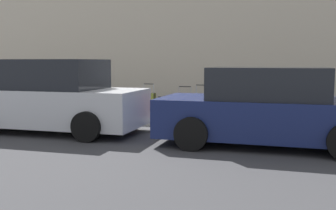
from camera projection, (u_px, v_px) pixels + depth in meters
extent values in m
plane|color=#333335|center=(112.00, 124.00, 10.63)|extent=(40.00, 40.00, 0.00)
cube|color=#9E9B93|center=(146.00, 111.00, 12.99)|extent=(18.00, 5.00, 0.14)
cube|color=navy|center=(264.00, 107.00, 10.12)|extent=(0.47, 0.27, 0.75)
cube|color=black|center=(264.00, 107.00, 10.12)|extent=(0.46, 0.08, 0.76)
cylinder|color=gray|center=(272.00, 89.00, 10.00)|extent=(0.02, 0.02, 0.19)
cylinder|color=gray|center=(257.00, 88.00, 10.15)|extent=(0.02, 0.02, 0.19)
cylinder|color=black|center=(264.00, 85.00, 10.06)|extent=(0.39, 0.05, 0.02)
cylinder|color=black|center=(272.00, 121.00, 10.09)|extent=(0.05, 0.02, 0.04)
cylinder|color=black|center=(256.00, 120.00, 10.24)|extent=(0.05, 0.02, 0.04)
cube|color=#9EA0A8|center=(243.00, 111.00, 10.37)|extent=(0.46, 0.27, 0.50)
cube|color=black|center=(243.00, 111.00, 10.37)|extent=(0.46, 0.06, 0.51)
cylinder|color=gray|center=(250.00, 96.00, 10.26)|extent=(0.02, 0.02, 0.26)
cylinder|color=gray|center=(235.00, 96.00, 10.40)|extent=(0.02, 0.02, 0.26)
cylinder|color=black|center=(243.00, 91.00, 10.32)|extent=(0.39, 0.04, 0.02)
cylinder|color=black|center=(250.00, 120.00, 10.33)|extent=(0.04, 0.02, 0.04)
cylinder|color=black|center=(235.00, 119.00, 10.47)|extent=(0.04, 0.02, 0.04)
cube|color=maroon|center=(222.00, 109.00, 10.46)|extent=(0.44, 0.27, 0.59)
cube|color=black|center=(222.00, 109.00, 10.46)|extent=(0.44, 0.07, 0.60)
cylinder|color=gray|center=(229.00, 92.00, 10.37)|extent=(0.02, 0.02, 0.30)
cylinder|color=gray|center=(215.00, 92.00, 10.46)|extent=(0.02, 0.02, 0.30)
cylinder|color=black|center=(222.00, 86.00, 10.40)|extent=(0.37, 0.05, 0.02)
cylinder|color=black|center=(229.00, 119.00, 10.44)|extent=(0.05, 0.02, 0.04)
cylinder|color=black|center=(214.00, 119.00, 10.54)|extent=(0.05, 0.02, 0.04)
cube|color=#0F606B|center=(203.00, 108.00, 10.67)|extent=(0.44, 0.24, 0.58)
cube|color=black|center=(203.00, 108.00, 10.67)|extent=(0.43, 0.07, 0.59)
cylinder|color=gray|center=(210.00, 91.00, 10.58)|extent=(0.02, 0.02, 0.32)
cylinder|color=gray|center=(196.00, 91.00, 10.67)|extent=(0.02, 0.02, 0.32)
cylinder|color=black|center=(203.00, 85.00, 10.60)|extent=(0.37, 0.05, 0.02)
cylinder|color=black|center=(210.00, 118.00, 10.65)|extent=(0.05, 0.02, 0.04)
cylinder|color=black|center=(196.00, 118.00, 10.75)|extent=(0.05, 0.02, 0.04)
cube|color=red|center=(185.00, 106.00, 10.84)|extent=(0.41, 0.22, 0.64)
cube|color=black|center=(185.00, 106.00, 10.84)|extent=(0.41, 0.05, 0.66)
cylinder|color=gray|center=(191.00, 91.00, 10.74)|extent=(0.02, 0.02, 0.20)
cylinder|color=gray|center=(179.00, 90.00, 10.86)|extent=(0.02, 0.02, 0.20)
cylinder|color=black|center=(185.00, 87.00, 10.79)|extent=(0.34, 0.04, 0.02)
cylinder|color=black|center=(191.00, 117.00, 10.82)|extent=(0.04, 0.02, 0.04)
cylinder|color=black|center=(179.00, 117.00, 10.94)|extent=(0.04, 0.02, 0.04)
cube|color=black|center=(166.00, 108.00, 10.99)|extent=(0.52, 0.30, 0.51)
cube|color=black|center=(166.00, 108.00, 10.99)|extent=(0.51, 0.10, 0.52)
cylinder|color=gray|center=(173.00, 98.00, 10.91)|extent=(0.02, 0.02, 0.04)
cylinder|color=gray|center=(158.00, 98.00, 11.01)|extent=(0.02, 0.02, 0.04)
cylinder|color=black|center=(166.00, 97.00, 10.96)|extent=(0.44, 0.07, 0.02)
cylinder|color=black|center=(174.00, 116.00, 10.97)|extent=(0.05, 0.02, 0.04)
cylinder|color=black|center=(158.00, 116.00, 11.07)|extent=(0.05, 0.02, 0.04)
cube|color=#59601E|center=(149.00, 105.00, 11.21)|extent=(0.35, 0.24, 0.64)
cube|color=black|center=(149.00, 105.00, 11.21)|extent=(0.36, 0.04, 0.66)
cylinder|color=gray|center=(154.00, 89.00, 11.11)|extent=(0.02, 0.02, 0.26)
cylinder|color=gray|center=(144.00, 88.00, 11.20)|extent=(0.02, 0.02, 0.26)
cylinder|color=black|center=(149.00, 84.00, 11.14)|extent=(0.29, 0.02, 0.02)
cylinder|color=black|center=(154.00, 115.00, 11.19)|extent=(0.04, 0.02, 0.04)
cylinder|color=black|center=(144.00, 115.00, 11.29)|extent=(0.04, 0.02, 0.04)
cylinder|color=red|center=(127.00, 105.00, 11.37)|extent=(0.20, 0.20, 0.57)
sphere|color=red|center=(127.00, 94.00, 11.33)|extent=(0.21, 0.21, 0.21)
cylinder|color=red|center=(122.00, 104.00, 11.41)|extent=(0.09, 0.10, 0.09)
cylinder|color=red|center=(132.00, 105.00, 11.32)|extent=(0.09, 0.10, 0.09)
cylinder|color=brown|center=(110.00, 103.00, 11.37)|extent=(0.17, 0.17, 0.67)
cylinder|color=slate|center=(305.00, 101.00, 10.08)|extent=(0.05, 0.05, 1.05)
cube|color=#1E2328|center=(306.00, 76.00, 10.01)|extent=(0.12, 0.09, 0.22)
cube|color=#141E4C|center=(268.00, 118.00, 7.93)|extent=(4.36, 1.94, 0.76)
cube|color=black|center=(269.00, 83.00, 7.86)|extent=(2.28, 1.74, 0.62)
cylinder|color=black|center=(191.00, 134.00, 7.47)|extent=(0.65, 0.24, 0.64)
cylinder|color=black|center=(210.00, 120.00, 9.23)|extent=(0.65, 0.24, 0.64)
cylinder|color=black|center=(335.00, 125.00, 8.45)|extent=(0.65, 0.24, 0.64)
cube|color=#B2B5BA|center=(55.00, 107.00, 9.48)|extent=(4.27, 1.94, 0.85)
cube|color=black|center=(54.00, 74.00, 9.39)|extent=(2.25, 1.72, 0.69)
cylinder|color=black|center=(31.00, 112.00, 10.73)|extent=(0.65, 0.24, 0.64)
cylinder|color=black|center=(87.00, 127.00, 8.28)|extent=(0.65, 0.24, 0.64)
cylinder|color=black|center=(121.00, 115.00, 10.00)|extent=(0.65, 0.24, 0.64)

